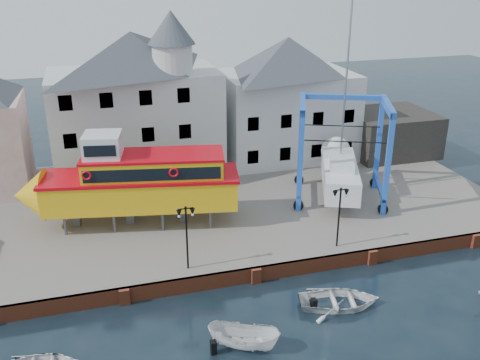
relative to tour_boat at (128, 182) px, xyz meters
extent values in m
plane|color=black|center=(6.77, -8.35, -4.19)|extent=(140.00, 140.00, 0.00)
cube|color=slate|center=(6.77, 2.65, -3.69)|extent=(44.00, 22.00, 1.00)
cube|color=brown|center=(6.77, -8.23, -3.69)|extent=(44.00, 0.25, 1.00)
cube|color=brown|center=(-1.23, -8.40, -3.69)|extent=(0.60, 0.36, 1.00)
cube|color=brown|center=(6.77, -8.40, -3.69)|extent=(0.60, 0.36, 1.00)
cube|color=brown|center=(14.77, -8.40, -3.69)|extent=(0.60, 0.36, 1.00)
cube|color=brown|center=(22.77, -8.40, -3.69)|extent=(0.60, 0.36, 1.00)
cube|color=silver|center=(1.77, 10.15, 1.31)|extent=(14.00, 8.00, 9.00)
pyramid|color=#3A4044|center=(1.77, 10.15, 7.41)|extent=(14.00, 8.00, 3.20)
cube|color=black|center=(-3.73, 6.19, -1.59)|extent=(1.00, 0.08, 1.20)
cube|color=black|center=(-0.73, 6.19, -1.59)|extent=(1.00, 0.08, 1.20)
cube|color=black|center=(2.27, 6.19, -1.59)|extent=(1.00, 0.08, 1.20)
cube|color=black|center=(5.27, 6.19, -1.59)|extent=(1.00, 0.08, 1.20)
cube|color=black|center=(-3.73, 6.19, 1.41)|extent=(1.00, 0.08, 1.20)
cube|color=black|center=(-0.73, 6.19, 1.41)|extent=(1.00, 0.08, 1.20)
cube|color=black|center=(2.27, 6.19, 1.41)|extent=(1.00, 0.08, 1.20)
cube|color=black|center=(5.27, 6.19, 1.41)|extent=(1.00, 0.08, 1.20)
cube|color=black|center=(-3.73, 6.19, 4.41)|extent=(1.00, 0.08, 1.20)
cube|color=black|center=(-0.73, 6.19, 4.41)|extent=(1.00, 0.08, 1.20)
cube|color=black|center=(2.27, 6.19, 4.41)|extent=(1.00, 0.08, 1.20)
cube|color=black|center=(5.27, 6.19, 4.41)|extent=(1.00, 0.08, 1.20)
cylinder|color=silver|center=(4.77, 7.75, 7.01)|extent=(3.20, 3.20, 2.40)
cone|color=#3A4044|center=(4.77, 7.75, 9.51)|extent=(3.80, 3.80, 2.60)
cube|color=silver|center=(15.77, 10.65, 0.81)|extent=(12.00, 8.00, 8.00)
pyramid|color=#3A4044|center=(15.77, 10.65, 6.41)|extent=(12.00, 8.00, 3.20)
cube|color=black|center=(11.27, 6.69, -1.59)|extent=(1.00, 0.08, 1.20)
cube|color=black|center=(14.27, 6.69, -1.59)|extent=(1.00, 0.08, 1.20)
cube|color=black|center=(17.27, 6.69, -1.59)|extent=(1.00, 0.08, 1.20)
cube|color=black|center=(20.27, 6.69, -1.59)|extent=(1.00, 0.08, 1.20)
cube|color=black|center=(11.27, 6.69, 1.41)|extent=(1.00, 0.08, 1.20)
cube|color=black|center=(14.27, 6.69, 1.41)|extent=(1.00, 0.08, 1.20)
cube|color=black|center=(17.27, 6.69, 1.41)|extent=(1.00, 0.08, 1.20)
cube|color=black|center=(20.27, 6.69, 1.41)|extent=(1.00, 0.08, 1.20)
cube|color=#252322|center=(25.77, 8.65, -1.19)|extent=(8.00, 7.00, 4.00)
cylinder|color=black|center=(2.77, -7.15, -1.19)|extent=(0.12, 0.12, 4.00)
cube|color=black|center=(2.77, -7.15, 0.86)|extent=(0.90, 0.06, 0.06)
sphere|color=black|center=(2.77, -7.15, 0.93)|extent=(0.16, 0.16, 0.16)
cone|color=black|center=(2.37, -7.15, 0.59)|extent=(0.32, 0.32, 0.45)
sphere|color=silver|center=(2.37, -7.15, 0.41)|extent=(0.18, 0.18, 0.18)
cone|color=black|center=(3.17, -7.15, 0.59)|extent=(0.32, 0.32, 0.45)
sphere|color=silver|center=(3.17, -7.15, 0.41)|extent=(0.18, 0.18, 0.18)
cylinder|color=black|center=(12.77, -7.15, -1.19)|extent=(0.12, 0.12, 4.00)
cube|color=black|center=(12.77, -7.15, 0.86)|extent=(0.90, 0.06, 0.06)
sphere|color=black|center=(12.77, -7.15, 0.93)|extent=(0.16, 0.16, 0.16)
cone|color=black|center=(12.37, -7.15, 0.59)|extent=(0.32, 0.32, 0.45)
sphere|color=silver|center=(12.37, -7.15, 0.41)|extent=(0.18, 0.18, 0.18)
cone|color=black|center=(13.17, -7.15, 0.59)|extent=(0.32, 0.32, 0.45)
sphere|color=silver|center=(13.17, -7.15, 0.41)|extent=(0.18, 0.18, 0.18)
cylinder|color=#59595E|center=(-4.48, -0.50, -2.48)|extent=(0.23, 0.23, 1.42)
cylinder|color=#59595E|center=(-3.99, 2.11, -2.48)|extent=(0.23, 0.23, 1.42)
cylinder|color=#59595E|center=(-1.22, -1.12, -2.48)|extent=(0.23, 0.23, 1.42)
cylinder|color=#59595E|center=(-0.72, 1.49, -2.48)|extent=(0.23, 0.23, 1.42)
cylinder|color=#59595E|center=(2.05, -1.74, -2.48)|extent=(0.23, 0.23, 1.42)
cylinder|color=#59595E|center=(2.54, 0.87, -2.48)|extent=(0.23, 0.23, 1.42)
cylinder|color=#59595E|center=(5.31, -2.36, -2.48)|extent=(0.23, 0.23, 1.42)
cylinder|color=#59595E|center=(5.81, 0.25, -2.48)|extent=(0.23, 0.23, 1.42)
cube|color=#59595E|center=(-3.77, 0.72, -2.48)|extent=(0.65, 0.57, 1.42)
cube|color=#59595E|center=(-0.04, 0.01, -2.48)|extent=(0.65, 0.57, 1.42)
cube|color=#59595E|center=(3.69, -0.70, -2.48)|extent=(0.65, 0.57, 1.42)
cube|color=gold|center=(0.90, -0.17, -0.72)|extent=(13.74, 6.03, 2.09)
cone|color=gold|center=(-6.66, 1.27, -0.72)|extent=(2.73, 3.94, 3.61)
cube|color=red|center=(0.90, -0.17, 0.42)|extent=(14.05, 6.24, 0.21)
cube|color=gold|center=(1.83, -0.35, 1.09)|extent=(9.93, 4.95, 1.52)
cube|color=black|center=(1.52, -1.96, 1.13)|extent=(8.97, 1.76, 0.85)
cube|color=black|center=(2.14, 1.27, 1.13)|extent=(8.97, 1.76, 0.85)
cube|color=red|center=(1.83, -0.35, 1.93)|extent=(10.14, 5.08, 0.17)
cube|color=silver|center=(-1.44, 0.28, 2.71)|extent=(2.89, 2.89, 1.73)
cube|color=black|center=(-1.67, -0.97, 2.78)|extent=(2.05, 0.45, 0.76)
torus|color=red|center=(-2.69, -1.21, 1.28)|extent=(0.68, 0.25, 0.66)
torus|color=red|center=(2.91, -2.28, 1.28)|extent=(0.68, 0.25, 0.66)
cube|color=#184AAA|center=(12.38, -1.30, 0.69)|extent=(0.51, 0.51, 7.76)
cylinder|color=black|center=(12.38, -1.30, -2.80)|extent=(0.82, 0.55, 0.78)
cube|color=#184AAA|center=(14.35, 3.46, 0.69)|extent=(0.51, 0.51, 7.76)
cylinder|color=black|center=(14.35, 3.46, -2.80)|extent=(0.82, 0.55, 0.78)
cube|color=#184AAA|center=(18.17, -3.69, 0.69)|extent=(0.51, 0.51, 7.76)
cylinder|color=black|center=(18.17, -3.69, -2.80)|extent=(0.82, 0.55, 0.78)
cube|color=#184AAA|center=(20.13, 1.07, 0.69)|extent=(0.51, 0.51, 7.76)
cylinder|color=black|center=(20.13, 1.07, -2.80)|extent=(0.82, 0.55, 0.78)
cube|color=#184AAA|center=(13.36, 1.08, 4.37)|extent=(2.47, 5.27, 0.54)
cube|color=#184AAA|center=(13.36, 1.08, -2.08)|extent=(2.37, 5.22, 0.23)
cube|color=#184AAA|center=(19.15, -1.31, 4.37)|extent=(2.47, 5.27, 0.54)
cube|color=#184AAA|center=(19.15, -1.31, -2.08)|extent=(2.37, 5.22, 0.23)
cube|color=#184AAA|center=(17.24, 2.26, 4.37)|extent=(6.29, 2.90, 0.39)
cube|color=silver|center=(16.26, -0.12, -1.19)|extent=(5.53, 8.65, 1.77)
cone|color=silver|center=(18.14, 4.44, -1.19)|extent=(3.03, 2.61, 2.55)
cube|color=#59595E|center=(16.26, -0.12, -2.47)|extent=(1.01, 1.94, 0.78)
cube|color=silver|center=(16.05, -0.63, 0.02)|extent=(2.91, 3.75, 0.66)
cylinder|color=#99999E|center=(16.47, 0.39, 5.79)|extent=(0.21, 0.21, 12.19)
cube|color=black|center=(15.50, -1.96, 2.19)|extent=(5.64, 2.42, 0.05)
cube|color=black|center=(17.02, 1.73, 2.19)|extent=(5.64, 2.42, 0.05)
imported|color=silver|center=(4.33, -13.94, -4.19)|extent=(4.03, 3.15, 1.47)
imported|color=silver|center=(10.67, -12.00, -4.19)|extent=(5.31, 4.31, 0.97)
camera|label=1|loc=(-2.02, -35.23, 14.32)|focal=40.00mm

